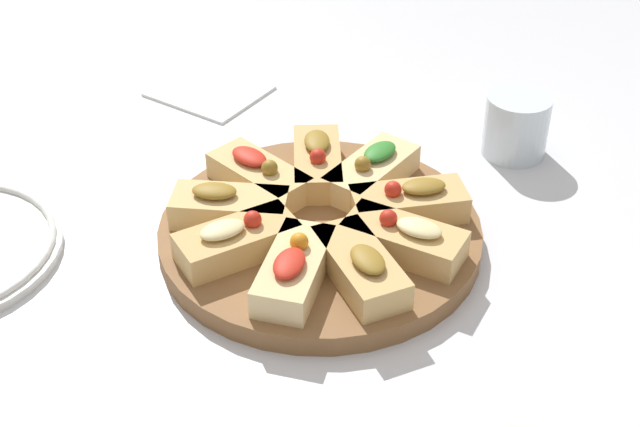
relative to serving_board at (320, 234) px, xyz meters
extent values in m
plane|color=silver|center=(0.00, 0.00, -0.01)|extent=(3.00, 3.00, 0.00)
cylinder|color=brown|center=(0.00, 0.00, 0.00)|extent=(0.34, 0.34, 0.02)
cube|color=#E5C689|center=(-0.04, 0.09, 0.03)|extent=(0.10, 0.13, 0.03)
ellipsoid|color=red|center=(-0.05, 0.10, 0.05)|extent=(0.05, 0.05, 0.01)
sphere|color=orange|center=(-0.03, 0.07, 0.05)|extent=(0.02, 0.02, 0.02)
cube|color=tan|center=(-0.09, 0.04, 0.03)|extent=(0.13, 0.10, 0.03)
ellipsoid|color=olive|center=(-0.10, 0.05, 0.05)|extent=(0.05, 0.05, 0.01)
cube|color=tan|center=(-0.09, -0.02, 0.03)|extent=(0.13, 0.08, 0.03)
ellipsoid|color=beige|center=(-0.11, -0.02, 0.05)|extent=(0.05, 0.04, 0.01)
sphere|color=red|center=(-0.08, -0.02, 0.05)|extent=(0.02, 0.02, 0.02)
cube|color=tan|center=(-0.06, -0.07, 0.03)|extent=(0.12, 0.13, 0.03)
ellipsoid|color=olive|center=(-0.07, -0.09, 0.05)|extent=(0.05, 0.05, 0.01)
sphere|color=red|center=(-0.05, -0.06, 0.05)|extent=(0.02, 0.02, 0.02)
cube|color=#E5C689|center=(0.01, -0.10, 0.03)|extent=(0.06, 0.12, 0.03)
ellipsoid|color=#2D7A28|center=(0.01, -0.11, 0.05)|extent=(0.03, 0.05, 0.01)
sphere|color=olive|center=(0.01, -0.08, 0.05)|extent=(0.02, 0.02, 0.02)
cube|color=tan|center=(0.06, -0.07, 0.03)|extent=(0.12, 0.12, 0.03)
ellipsoid|color=olive|center=(0.07, -0.08, 0.05)|extent=(0.05, 0.05, 0.01)
sphere|color=red|center=(0.05, -0.06, 0.05)|extent=(0.02, 0.02, 0.02)
cube|color=#DBB775|center=(0.10, -0.01, 0.03)|extent=(0.12, 0.06, 0.03)
ellipsoid|color=red|center=(0.11, -0.01, 0.05)|extent=(0.05, 0.03, 0.01)
sphere|color=olive|center=(0.08, -0.01, 0.05)|extent=(0.02, 0.02, 0.02)
cube|color=#DBB775|center=(0.08, 0.05, 0.03)|extent=(0.13, 0.11, 0.03)
ellipsoid|color=olive|center=(0.09, 0.06, 0.05)|extent=(0.05, 0.05, 0.01)
cube|color=tan|center=(0.03, 0.09, 0.03)|extent=(0.09, 0.13, 0.03)
ellipsoid|color=beige|center=(0.04, 0.10, 0.05)|extent=(0.04, 0.05, 0.01)
sphere|color=red|center=(0.03, 0.07, 0.05)|extent=(0.02, 0.02, 0.02)
cylinder|color=silver|center=(-0.06, -0.29, 0.03)|extent=(0.08, 0.08, 0.08)
cube|color=white|center=(0.33, -0.15, -0.01)|extent=(0.15, 0.14, 0.01)
camera|label=1|loc=(-0.49, 0.57, 0.57)|focal=50.00mm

